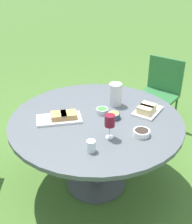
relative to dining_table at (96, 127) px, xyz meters
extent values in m
plane|color=#446B2B|center=(0.00, 0.00, -0.63)|extent=(40.00, 40.00, 0.00)
cylinder|color=#4C4C51|center=(0.00, 0.00, -0.62)|extent=(0.57, 0.57, 0.02)
cylinder|color=#4C4C51|center=(0.00, 0.00, -0.28)|extent=(0.11, 0.11, 0.67)
cylinder|color=#4C5156|center=(0.00, 0.00, 0.08)|extent=(1.48, 1.48, 0.03)
cube|color=#2D6B38|center=(0.34, -1.18, -0.18)|extent=(0.54, 0.53, 0.04)
cube|color=#2D6B38|center=(0.39, -1.36, 0.05)|extent=(0.43, 0.15, 0.42)
cylinder|color=#2D6B38|center=(0.48, -0.95, -0.42)|extent=(0.03, 0.03, 0.43)
cylinder|color=#2D6B38|center=(0.10, -1.05, -0.42)|extent=(0.03, 0.03, 0.43)
cylinder|color=#2D6B38|center=(0.58, -1.30, -0.42)|extent=(0.03, 0.03, 0.43)
cylinder|color=#2D6B38|center=(0.20, -1.41, -0.42)|extent=(0.03, 0.03, 0.43)
cylinder|color=silver|center=(0.09, -0.29, 0.20)|extent=(0.12, 0.12, 0.21)
cone|color=silver|center=(0.15, -0.29, 0.29)|extent=(0.03, 0.03, 0.03)
cylinder|color=silver|center=(-0.30, 0.10, 0.10)|extent=(0.06, 0.06, 0.01)
cylinder|color=silver|center=(-0.30, 0.10, 0.15)|extent=(0.01, 0.01, 0.10)
cylinder|color=maroon|center=(-0.30, 0.10, 0.24)|extent=(0.08, 0.08, 0.09)
cube|color=white|center=(0.16, 0.27, 0.10)|extent=(0.33, 0.42, 0.02)
cube|color=#B2844C|center=(0.13, 0.19, 0.14)|extent=(0.17, 0.17, 0.04)
cube|color=#B2844C|center=(0.16, 0.27, 0.14)|extent=(0.17, 0.17, 0.04)
cube|color=white|center=(-0.19, -0.43, 0.10)|extent=(0.28, 0.33, 0.02)
cube|color=#E0C184|center=(-0.21, -0.37, 0.14)|extent=(0.15, 0.14, 0.06)
cube|color=#E0C184|center=(-0.19, -0.43, 0.14)|extent=(0.15, 0.14, 0.06)
cylinder|color=#334256|center=(-0.09, -0.12, 0.12)|extent=(0.11, 0.11, 0.05)
cylinder|color=#E0C147|center=(-0.09, -0.12, 0.13)|extent=(0.09, 0.09, 0.02)
cylinder|color=silver|center=(0.04, -0.10, 0.12)|extent=(0.10, 0.10, 0.04)
cylinder|color=#387533|center=(0.04, -0.10, 0.13)|extent=(0.09, 0.09, 0.02)
cylinder|color=white|center=(-0.42, -0.12, 0.12)|extent=(0.13, 0.13, 0.04)
cylinder|color=#2D231E|center=(-0.42, -0.12, 0.13)|extent=(0.11, 0.11, 0.02)
cylinder|color=silver|center=(-0.35, 0.31, 0.14)|extent=(0.07, 0.07, 0.09)
camera|label=1|loc=(-1.65, 1.26, 1.30)|focal=45.00mm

